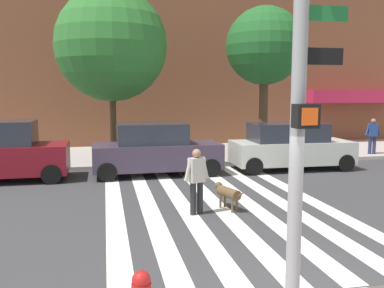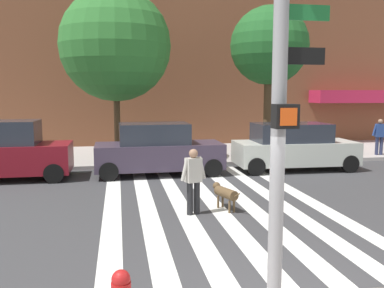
{
  "view_description": "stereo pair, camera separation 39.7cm",
  "coord_description": "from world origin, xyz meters",
  "px_view_note": "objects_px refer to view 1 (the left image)",
  "views": [
    {
      "loc": [
        -2.95,
        -5.17,
        3.03
      ],
      "look_at": [
        -0.37,
        7.06,
        1.44
      ],
      "focal_mm": 38.77,
      "sensor_mm": 36.0,
      "label": 1
    },
    {
      "loc": [
        -2.56,
        -5.24,
        3.03
      ],
      "look_at": [
        -0.37,
        7.06,
        1.44
      ],
      "focal_mm": 38.77,
      "sensor_mm": 36.0,
      "label": 2
    }
  ],
  "objects_px": {
    "pedestrian_dog_walker": "(197,178)",
    "pedestrian_bystander": "(373,134)",
    "traffic_light_pole": "(303,49)",
    "parked_car_near_curb": "(0,152)",
    "street_tree_middle": "(265,47)",
    "parked_car_behind_first": "(156,150)",
    "dog_on_leash": "(227,193)",
    "parked_car_third_in_line": "(290,146)",
    "street_tree_nearest": "(111,45)"
  },
  "relations": [
    {
      "from": "pedestrian_dog_walker",
      "to": "street_tree_middle",
      "type": "bearing_deg",
      "value": 58.2
    },
    {
      "from": "street_tree_nearest",
      "to": "street_tree_middle",
      "type": "relative_size",
      "value": 1.07
    },
    {
      "from": "pedestrian_bystander",
      "to": "pedestrian_dog_walker",
      "type": "bearing_deg",
      "value": -144.32
    },
    {
      "from": "street_tree_nearest",
      "to": "pedestrian_bystander",
      "type": "bearing_deg",
      "value": -2.15
    },
    {
      "from": "traffic_light_pole",
      "to": "parked_car_near_curb",
      "type": "height_order",
      "value": "traffic_light_pole"
    },
    {
      "from": "parked_car_behind_first",
      "to": "dog_on_leash",
      "type": "height_order",
      "value": "parked_car_behind_first"
    },
    {
      "from": "pedestrian_dog_walker",
      "to": "dog_on_leash",
      "type": "height_order",
      "value": "pedestrian_dog_walker"
    },
    {
      "from": "pedestrian_dog_walker",
      "to": "pedestrian_bystander",
      "type": "bearing_deg",
      "value": 35.68
    },
    {
      "from": "street_tree_middle",
      "to": "pedestrian_bystander",
      "type": "height_order",
      "value": "street_tree_middle"
    },
    {
      "from": "parked_car_behind_first",
      "to": "pedestrian_dog_walker",
      "type": "height_order",
      "value": "parked_car_behind_first"
    },
    {
      "from": "street_tree_nearest",
      "to": "pedestrian_dog_walker",
      "type": "height_order",
      "value": "street_tree_nearest"
    },
    {
      "from": "traffic_light_pole",
      "to": "parked_car_behind_first",
      "type": "xyz_separation_m",
      "value": [
        -0.5,
        10.3,
        -2.61
      ]
    },
    {
      "from": "traffic_light_pole",
      "to": "street_tree_nearest",
      "type": "height_order",
      "value": "street_tree_nearest"
    },
    {
      "from": "parked_car_behind_first",
      "to": "pedestrian_dog_walker",
      "type": "distance_m",
      "value": 5.12
    },
    {
      "from": "street_tree_nearest",
      "to": "dog_on_leash",
      "type": "bearing_deg",
      "value": -69.69
    },
    {
      "from": "parked_car_near_curb",
      "to": "street_tree_middle",
      "type": "bearing_deg",
      "value": 13.68
    },
    {
      "from": "parked_car_near_curb",
      "to": "pedestrian_bystander",
      "type": "height_order",
      "value": "parked_car_near_curb"
    },
    {
      "from": "parked_car_third_in_line",
      "to": "street_tree_nearest",
      "type": "relative_size",
      "value": 0.67
    },
    {
      "from": "street_tree_middle",
      "to": "dog_on_leash",
      "type": "height_order",
      "value": "street_tree_middle"
    },
    {
      "from": "parked_car_near_curb",
      "to": "street_tree_middle",
      "type": "distance_m",
      "value": 11.42
    },
    {
      "from": "parked_car_third_in_line",
      "to": "parked_car_near_curb",
      "type": "bearing_deg",
      "value": -179.99
    },
    {
      "from": "traffic_light_pole",
      "to": "dog_on_leash",
      "type": "bearing_deg",
      "value": 82.06
    },
    {
      "from": "street_tree_nearest",
      "to": "parked_car_behind_first",
      "type": "bearing_deg",
      "value": -59.44
    },
    {
      "from": "pedestrian_bystander",
      "to": "street_tree_middle",
      "type": "bearing_deg",
      "value": 174.26
    },
    {
      "from": "traffic_light_pole",
      "to": "street_tree_middle",
      "type": "xyz_separation_m",
      "value": [
        4.63,
        12.84,
        1.44
      ]
    },
    {
      "from": "parked_car_third_in_line",
      "to": "street_tree_middle",
      "type": "bearing_deg",
      "value": 93.18
    },
    {
      "from": "parked_car_third_in_line",
      "to": "parked_car_behind_first",
      "type": "bearing_deg",
      "value": -179.98
    },
    {
      "from": "parked_car_behind_first",
      "to": "street_tree_middle",
      "type": "relative_size",
      "value": 0.7
    },
    {
      "from": "traffic_light_pole",
      "to": "street_tree_nearest",
      "type": "bearing_deg",
      "value": 98.67
    },
    {
      "from": "parked_car_third_in_line",
      "to": "pedestrian_bystander",
      "type": "distance_m",
      "value": 5.43
    },
    {
      "from": "parked_car_third_in_line",
      "to": "pedestrian_bystander",
      "type": "bearing_deg",
      "value": 21.76
    },
    {
      "from": "parked_car_behind_first",
      "to": "dog_on_leash",
      "type": "distance_m",
      "value": 5.04
    },
    {
      "from": "parked_car_third_in_line",
      "to": "street_tree_nearest",
      "type": "bearing_deg",
      "value": 159.95
    },
    {
      "from": "traffic_light_pole",
      "to": "parked_car_behind_first",
      "type": "distance_m",
      "value": 10.64
    },
    {
      "from": "parked_car_third_in_line",
      "to": "traffic_light_pole",
      "type": "bearing_deg",
      "value": -114.85
    },
    {
      "from": "traffic_light_pole",
      "to": "parked_car_third_in_line",
      "type": "xyz_separation_m",
      "value": [
        4.77,
        10.31,
        -2.62
      ]
    },
    {
      "from": "parked_car_third_in_line",
      "to": "pedestrian_dog_walker",
      "type": "height_order",
      "value": "parked_car_third_in_line"
    },
    {
      "from": "parked_car_near_curb",
      "to": "parked_car_third_in_line",
      "type": "bearing_deg",
      "value": 0.01
    },
    {
      "from": "traffic_light_pole",
      "to": "parked_car_behind_first",
      "type": "relative_size",
      "value": 1.26
    },
    {
      "from": "parked_car_behind_first",
      "to": "pedestrian_bystander",
      "type": "height_order",
      "value": "parked_car_behind_first"
    },
    {
      "from": "parked_car_behind_first",
      "to": "street_tree_nearest",
      "type": "bearing_deg",
      "value": 120.56
    },
    {
      "from": "parked_car_near_curb",
      "to": "street_tree_middle",
      "type": "height_order",
      "value": "street_tree_middle"
    },
    {
      "from": "street_tree_middle",
      "to": "traffic_light_pole",
      "type": "bearing_deg",
      "value": -109.84
    },
    {
      "from": "traffic_light_pole",
      "to": "street_tree_middle",
      "type": "height_order",
      "value": "street_tree_middle"
    },
    {
      "from": "street_tree_nearest",
      "to": "parked_car_near_curb",
      "type": "bearing_deg",
      "value": -147.32
    },
    {
      "from": "dog_on_leash",
      "to": "parked_car_third_in_line",
      "type": "bearing_deg",
      "value": 50.45
    },
    {
      "from": "street_tree_nearest",
      "to": "pedestrian_bystander",
      "type": "relative_size",
      "value": 4.26
    },
    {
      "from": "parked_car_behind_first",
      "to": "street_tree_middle",
      "type": "bearing_deg",
      "value": 26.28
    },
    {
      "from": "street_tree_middle",
      "to": "pedestrian_bystander",
      "type": "bearing_deg",
      "value": -5.74
    },
    {
      "from": "parked_car_near_curb",
      "to": "parked_car_behind_first",
      "type": "relative_size",
      "value": 0.93
    }
  ]
}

